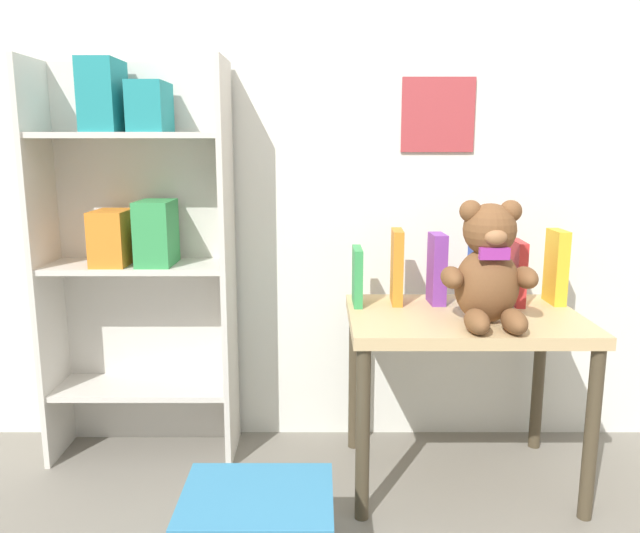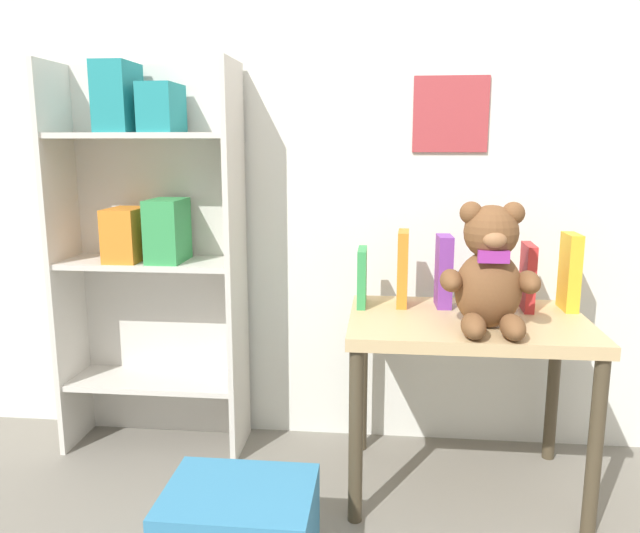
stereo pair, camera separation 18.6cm
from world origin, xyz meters
name	(u,v)px [view 1 (the left image)]	position (x,y,z in m)	size (l,w,h in m)	color
wall_back	(383,82)	(0.00, 1.49, 1.25)	(4.80, 0.07, 2.50)	silver
bookshelf_side	(141,236)	(-0.80, 1.35, 0.75)	(0.61, 0.24, 1.31)	beige
display_table	(466,338)	(0.23, 1.14, 0.47)	(0.70, 0.49, 0.54)	tan
teddy_bear	(492,269)	(0.27, 1.04, 0.70)	(0.27, 0.24, 0.35)	brown
book_standing_green	(360,276)	(-0.08, 1.26, 0.63)	(0.03, 0.14, 0.18)	#33934C
book_standing_orange	(400,267)	(0.04, 1.27, 0.66)	(0.03, 0.13, 0.24)	orange
book_standing_purple	(440,269)	(0.17, 1.27, 0.66)	(0.04, 0.10, 0.23)	purple
book_standing_blue	(480,268)	(0.30, 1.26, 0.66)	(0.04, 0.13, 0.23)	#2D51B7
book_standing_red	(520,273)	(0.43, 1.26, 0.65)	(0.03, 0.14, 0.20)	red
book_standing_yellow	(559,267)	(0.55, 1.27, 0.66)	(0.04, 0.11, 0.24)	gold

